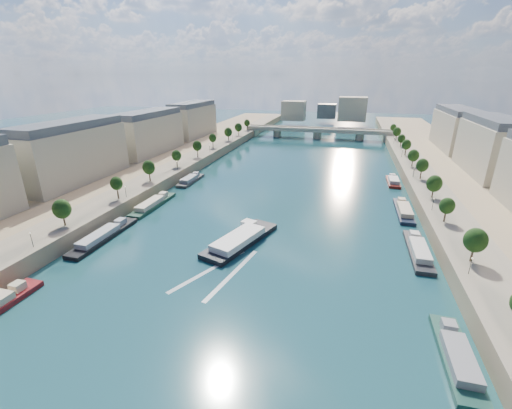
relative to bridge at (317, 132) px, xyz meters
The scene contains 16 objects.
ground 141.92m from the bridge, 90.00° to the right, with size 700.00×700.00×0.00m, color #0D373C.
quay_left 159.08m from the bridge, 116.92° to the right, with size 44.00×520.00×5.00m, color #9E8460.
quay_right 159.08m from the bridge, 63.08° to the right, with size 44.00×520.00×5.00m, color #9E8460.
pave_left 152.85m from the bridge, 111.90° to the right, with size 14.00×520.00×0.10m, color gray.
pave_right 152.85m from the bridge, 68.10° to the right, with size 14.00×520.00×0.10m, color gray.
trees_left 150.35m from the bridge, 111.47° to the right, with size 4.80×268.80×8.26m.
trees_right 142.94m from the bridge, 67.35° to the right, with size 4.80×268.80×8.26m.
lamps_left 160.67m from the bridge, 109.07° to the right, with size 0.36×200.36×4.28m.
lamps_right 146.58m from the bridge, 69.01° to the right, with size 0.36×200.36×4.28m.
buildings_left 155.59m from the bridge, 123.21° to the right, with size 16.00×226.00×23.20m.
skyline 78.35m from the bridge, 87.65° to the left, with size 79.00×42.00×22.00m.
bridge is the anchor object (origin of this frame).
tour_barge 186.38m from the bridge, 91.36° to the right, with size 16.80×30.07×3.93m.
wake 202.97m from the bridge, 91.25° to the right, with size 15.51×25.75×0.04m.
moored_barges_left 204.54m from the bridge, 102.86° to the right, with size 5.00×154.08×3.60m.
moored_barges_right 190.52m from the bridge, 76.18° to the right, with size 5.00×166.74×3.60m.
Camera 1 is at (23.66, -31.08, 46.94)m, focal length 24.00 mm.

